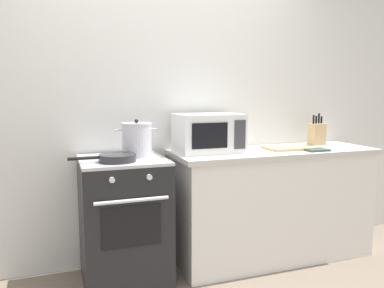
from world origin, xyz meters
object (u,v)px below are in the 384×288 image
Objects in this scene: stock_pot at (137,140)px; oven_mitt at (316,150)px; microwave at (208,133)px; knife_block at (317,134)px; cutting_board at (287,148)px; frying_pan at (117,158)px; stove at (124,221)px.

stock_pot reaches higher than oven_mitt.
microwave reaches higher than knife_block.
stock_pot is 1.25m from cutting_board.
frying_pan is 1.43m from cutting_board.
stove is at bearing -179.95° from cutting_board.
stock_pot is at bearing 177.56° from cutting_board.
stove is 2.05× the size of frying_pan.
cutting_board is at bearing 4.46° from frying_pan.
cutting_board is at bearing -6.59° from microwave.
oven_mitt is at bearing -5.93° from stove.
microwave reaches higher than oven_mitt.
microwave is at bearing 2.49° from stock_pot.
stove is at bearing -154.91° from stock_pot.
microwave is at bearing 6.56° from stove.
frying_pan is at bearing -175.54° from cutting_board.
cutting_board is (1.42, 0.11, -0.02)m from frying_pan.
stock_pot is (0.12, 0.05, 0.58)m from stove.
microwave reaches higher than stock_pot.
stove is at bearing -173.44° from microwave.
stock_pot reaches higher than frying_pan.
oven_mitt is (0.84, -0.24, -0.14)m from microwave.
stock_pot reaches higher than cutting_board.
microwave reaches higher than cutting_board.
knife_block is (1.76, 0.14, 0.56)m from stove.
frying_pan is (-0.17, -0.16, -0.10)m from stock_pot.
stock_pot is 1.09× the size of knife_block.
microwave is at bearing 164.19° from oven_mitt.
frying_pan is at bearing -117.98° from stove.
stove is 1.61m from oven_mitt.
stock_pot is at bearing -177.51° from microwave.
oven_mitt is (-0.23, -0.30, -0.09)m from knife_block.
oven_mitt is at bearing -1.77° from frying_pan.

